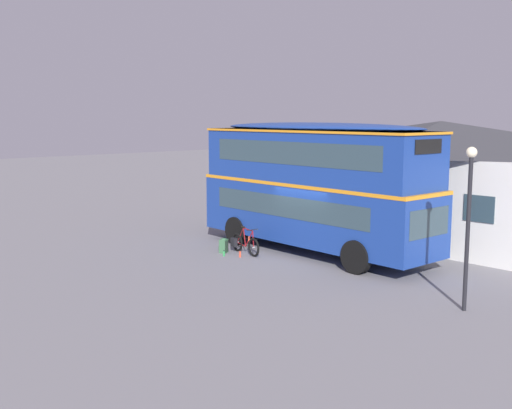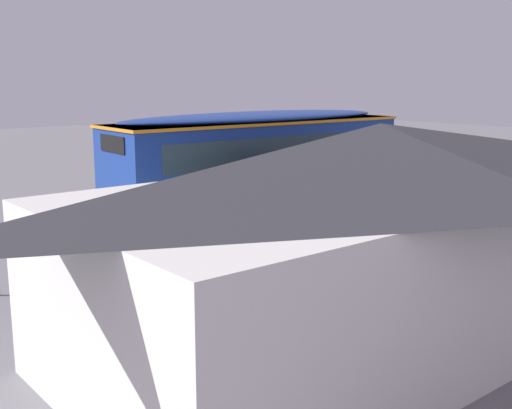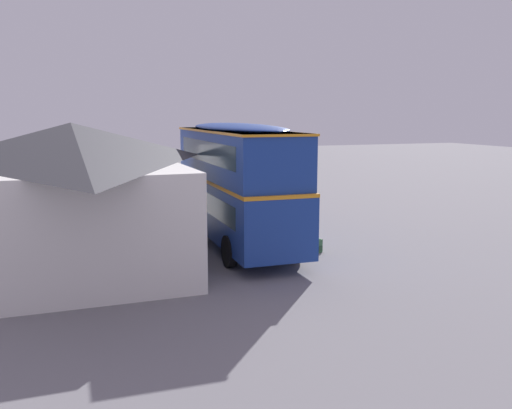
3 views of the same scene
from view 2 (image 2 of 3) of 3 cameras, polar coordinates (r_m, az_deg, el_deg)
ground_plane at (r=20.43m, az=-1.86°, el=-5.26°), size 120.00×120.00×0.00m
double_decker_bus at (r=19.73m, az=0.18°, el=2.03°), size 9.90×2.86×4.79m
touring_bicycle at (r=22.70m, az=0.18°, el=-2.60°), size 1.77×0.46×1.01m
backpack_on_ground at (r=23.45m, az=0.63°, el=-2.38°), size 0.37×0.39×0.55m
water_bottle_green_metal at (r=23.48m, az=-0.75°, el=-2.82°), size 0.08×0.08×0.21m
water_bottle_red_squeeze at (r=22.92m, az=-1.29°, el=-3.13°), size 0.08×0.08×0.25m
pub_building at (r=14.55m, az=10.64°, el=-2.25°), size 14.50×6.95×4.82m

